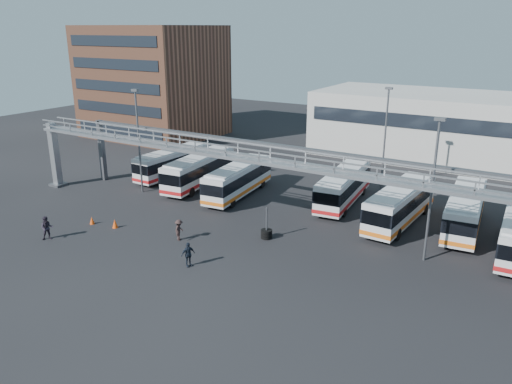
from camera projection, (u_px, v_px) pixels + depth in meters
The scene contains 19 objects.
ground at pixel (229, 258), 35.77m from camera, with size 140.00×140.00×0.00m, color black.
gantry at pixel (270, 166), 38.79m from camera, with size 51.40×5.15×7.10m.
apartment_building at pixel (153, 82), 74.36m from camera, with size 18.00×15.00×16.00m, color brown.
warehouse at pixel (492, 131), 59.36m from camera, with size 42.00×14.00×8.00m, color #9E9E99.
light_pole_left at pixel (138, 136), 48.35m from camera, with size 0.70×0.35×10.21m.
light_pole_mid at pixel (433, 183), 33.70m from camera, with size 0.70×0.35×10.21m.
light_pole_back at pixel (385, 133), 49.81m from camera, with size 0.70×0.35×10.21m.
bus_1 at pixel (173, 162), 54.73m from camera, with size 2.69×10.20×3.08m.
bus_2 at pixel (199, 169), 51.47m from camera, with size 3.63×10.95×3.26m.
bus_3 at pixel (238, 179), 48.50m from camera, with size 3.45×10.53×3.14m.
bus_5 at pixel (344, 186), 46.31m from camera, with size 3.43×10.69×3.19m.
bus_6 at pixel (400, 203), 41.53m from camera, with size 3.16×10.95×3.28m.
bus_7 at pixel (465, 209), 40.23m from camera, with size 3.32×10.76×3.22m.
pedestrian_b at pixel (47, 228), 38.66m from camera, with size 0.92×0.72×1.90m, color #27202D.
pedestrian_c at pixel (179, 230), 38.57m from camera, with size 1.09×0.63×1.69m, color #2F211F.
pedestrian_d at pixel (188, 254), 34.33m from camera, with size 1.04×0.43×1.77m, color black.
cone_left at pixel (115, 224), 41.10m from camera, with size 0.46×0.46×0.73m, color #E8480C.
cone_right at pixel (92, 220), 41.90m from camera, with size 0.40×0.40×0.64m, color #E8480C.
tire_stack at pixel (267, 233), 39.04m from camera, with size 0.89×0.89×2.55m.
Camera 1 is at (18.55, -26.69, 15.79)m, focal length 35.00 mm.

